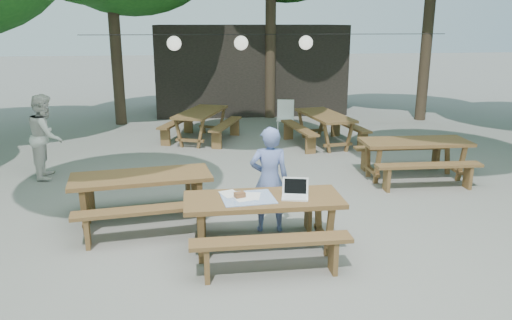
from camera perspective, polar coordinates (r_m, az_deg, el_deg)
The scene contains 13 objects.
ground at distance 7.08m, azimuth 5.08°, elevation -8.69°, with size 80.00×80.00×0.00m, color slate.
pavilion at distance 16.97m, azimuth -0.87°, elevation 10.47°, with size 6.00×3.00×2.80m, color black.
main_picnic_table at distance 6.45m, azimuth 0.82°, elevation -7.33°, with size 2.00×1.58×0.75m.
picnic_table_nw at distance 7.53m, azimuth -12.85°, elevation -4.32°, with size 2.09×1.81×0.75m.
picnic_table_ne at distance 9.90m, azimuth 17.59°, elevation 0.11°, with size 2.03×1.64×0.75m.
picnic_table_far_w at distance 12.62m, azimuth -6.27°, elevation 3.97°, with size 2.17×2.35×0.75m.
picnic_table_far_e at distance 12.23m, azimuth 7.80°, elevation 3.55°, with size 1.84×2.11×0.75m.
woman at distance 7.00m, azimuth 1.53°, elevation -2.26°, with size 0.55×0.36×1.51m, color #687BBE.
second_person at distance 10.28m, azimuth -22.89°, elevation 2.53°, with size 0.78×0.61×1.60m, color white.
plastic_chair at distance 13.29m, azimuth 3.35°, elevation 4.05°, with size 0.53×0.53×0.90m.
laptop at distance 6.34m, azimuth 4.50°, elevation -3.71°, with size 0.38×0.33×0.24m.
tabletop_clutter at distance 6.30m, azimuth -1.17°, elevation -4.26°, with size 0.71×0.64×0.08m.
paper_lanterns at distance 12.37m, azimuth -1.65°, elevation 13.24°, with size 9.00×0.34×0.38m.
Camera 1 is at (-1.45, -6.29, 2.89)m, focal length 35.00 mm.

